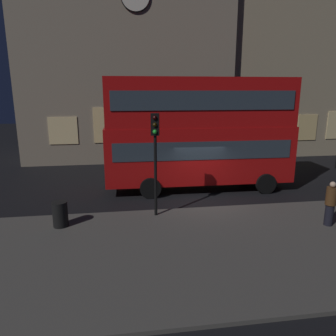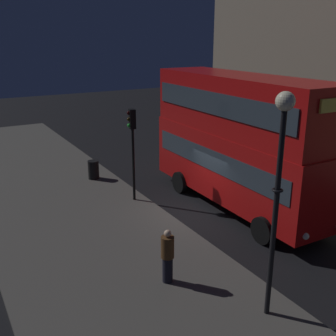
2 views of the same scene
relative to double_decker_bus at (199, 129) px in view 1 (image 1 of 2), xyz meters
name	(u,v)px [view 1 (image 1 of 2)]	position (x,y,z in m)	size (l,w,h in m)	color
ground_plane	(203,202)	(-0.25, -2.14, -3.20)	(80.00, 80.00, 0.00)	black
sidewalk_slab	(236,246)	(-0.25, -6.67, -3.14)	(44.00, 7.09, 0.12)	#4C4944
building_with_clock	(126,49)	(-3.42, 10.11, 5.04)	(15.14, 7.32, 16.48)	gray
building_plain_facade	(262,58)	(8.01, 10.71, 4.61)	(15.52, 7.46, 15.62)	tan
double_decker_bus	(199,129)	(0.00, 0.00, 0.00)	(9.80, 2.97, 5.79)	#B20F0F
traffic_light_near_kerb	(155,144)	(-2.67, -3.74, -0.08)	(0.36, 0.39, 4.18)	black
pedestrian	(330,203)	(3.78, -5.68, -2.20)	(0.40, 0.40, 1.74)	black
litter_bin	(60,214)	(-6.37, -4.31, -2.60)	(0.57, 0.57, 0.97)	black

